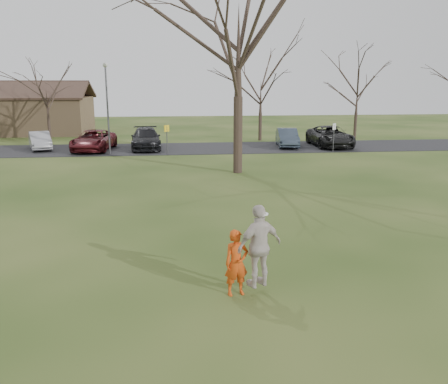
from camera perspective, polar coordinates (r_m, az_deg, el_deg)
The scene contains 14 objects.
ground at distance 11.92m, azimuth 2.17°, elevation -11.50°, with size 120.00×120.00×0.00m, color #1E380F.
parking_strip at distance 36.07m, azimuth -3.70°, elevation 5.35°, with size 62.00×6.50×0.04m, color black.
player_defender at distance 11.21m, azimuth 1.54°, elevation -8.64°, with size 0.59×0.39×1.61m, color #C74210.
car_1 at distance 37.80m, azimuth -21.56°, elevation 5.87°, with size 1.41×4.03×1.33m, color #9B9BA0.
car_2 at distance 35.99m, azimuth -15.64°, elevation 6.10°, with size 2.47×5.36×1.49m, color #4D1217.
car_3 at distance 36.01m, azimuth -9.53°, elevation 6.45°, with size 2.15×5.30×1.54m, color black.
car_5 at distance 37.01m, azimuth 7.73°, elevation 6.59°, with size 1.49×4.28×1.41m, color #313D4A.
car_6 at distance 37.80m, azimuth 12.84°, elevation 6.65°, with size 2.62×5.69×1.58m, color black.
catching_play at distance 11.13m, azimuth 4.35°, elevation -6.59°, with size 1.28×0.93×2.02m.
lamp_post at distance 33.49m, azimuth -14.10°, elevation 11.16°, with size 0.34×0.34×6.27m.
sign_yellow at distance 32.89m, azimuth -7.00°, elevation 7.02°, with size 0.35×0.35×2.08m.
sign_white at distance 34.88m, azimuth 13.28°, elevation 7.12°, with size 0.35×0.35×2.08m.
big_tree at distance 26.02m, azimuth 1.79°, elevation 17.72°, with size 9.00×9.00×14.00m, color #352821, non-canonical shape.
small_tree_row at distance 41.21m, azimuth 2.10°, elevation 11.77°, with size 55.00×5.90×8.50m.
Camera 1 is at (-1.63, -10.69, 5.00)m, focal length 37.43 mm.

